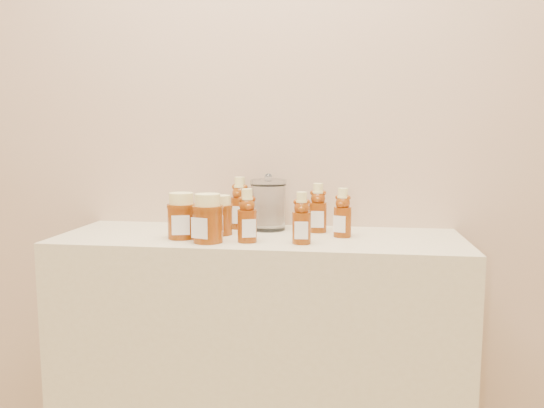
% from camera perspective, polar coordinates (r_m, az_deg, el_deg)
% --- Properties ---
extents(wall_back, '(3.50, 0.02, 2.70)m').
position_cam_1_polar(wall_back, '(1.76, -0.37, 12.37)').
color(wall_back, tan).
rests_on(wall_back, ground).
extents(display_table, '(1.20, 0.40, 0.90)m').
position_cam_1_polar(display_table, '(1.73, -1.34, -18.27)').
color(display_table, beige).
rests_on(display_table, ground).
extents(bear_bottle_back_left, '(0.08, 0.08, 0.19)m').
position_cam_1_polar(bear_bottle_back_left, '(1.70, -3.48, 0.49)').
color(bear_bottle_back_left, '#692908').
rests_on(bear_bottle_back_left, display_table).
extents(bear_bottle_back_mid, '(0.06, 0.06, 0.17)m').
position_cam_1_polar(bear_bottle_back_mid, '(1.64, 4.96, -0.07)').
color(bear_bottle_back_mid, '#692908').
rests_on(bear_bottle_back_mid, display_table).
extents(bear_bottle_back_right, '(0.07, 0.07, 0.16)m').
position_cam_1_polar(bear_bottle_back_right, '(1.57, 7.61, -0.58)').
color(bear_bottle_back_right, '#692908').
rests_on(bear_bottle_back_right, display_table).
extents(bear_bottle_front_left, '(0.07, 0.07, 0.17)m').
position_cam_1_polar(bear_bottle_front_left, '(1.48, -2.70, -0.88)').
color(bear_bottle_front_left, '#692908').
rests_on(bear_bottle_front_left, display_table).
extents(bear_bottle_front_right, '(0.06, 0.06, 0.16)m').
position_cam_1_polar(bear_bottle_front_right, '(1.46, 3.21, -1.14)').
color(bear_bottle_front_right, '#692908').
rests_on(bear_bottle_front_right, display_table).
extents(honey_jar_left, '(0.10, 0.10, 0.13)m').
position_cam_1_polar(honey_jar_left, '(1.56, -9.70, -1.24)').
color(honey_jar_left, '#692908').
rests_on(honey_jar_left, display_table).
extents(honey_jar_back, '(0.08, 0.08, 0.12)m').
position_cam_1_polar(honey_jar_back, '(1.60, -5.59, -1.19)').
color(honey_jar_back, '#692908').
rests_on(honey_jar_back, display_table).
extents(honey_jar_front, '(0.11, 0.11, 0.14)m').
position_cam_1_polar(honey_jar_front, '(1.49, -6.92, -1.53)').
color(honey_jar_front, '#692908').
rests_on(honey_jar_front, display_table).
extents(glass_canister, '(0.13, 0.13, 0.17)m').
position_cam_1_polar(glass_canister, '(1.67, -0.39, 0.15)').
color(glass_canister, white).
rests_on(glass_canister, display_table).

